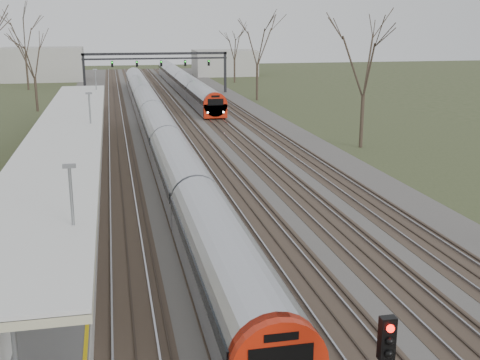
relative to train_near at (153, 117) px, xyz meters
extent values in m
cube|color=#474442|center=(2.50, 1.63, -1.43)|extent=(24.00, 160.00, 0.10)
cube|color=#4C3828|center=(-3.50, 1.63, -1.39)|extent=(2.60, 160.00, 0.06)
cube|color=gray|center=(-4.22, 1.63, -1.32)|extent=(0.07, 160.00, 0.12)
cube|color=gray|center=(-2.78, 1.63, -1.32)|extent=(0.07, 160.00, 0.12)
cube|color=#4C3828|center=(0.00, 1.63, -1.39)|extent=(2.60, 160.00, 0.06)
cube|color=gray|center=(-0.72, 1.63, -1.32)|extent=(0.07, 160.00, 0.12)
cube|color=gray|center=(0.72, 1.63, -1.32)|extent=(0.07, 160.00, 0.12)
cube|color=#4C3828|center=(3.50, 1.63, -1.39)|extent=(2.60, 160.00, 0.06)
cube|color=gray|center=(2.78, 1.63, -1.32)|extent=(0.07, 160.00, 0.12)
cube|color=gray|center=(4.22, 1.63, -1.32)|extent=(0.07, 160.00, 0.12)
cube|color=#4C3828|center=(7.00, 1.63, -1.39)|extent=(2.60, 160.00, 0.06)
cube|color=gray|center=(6.28, 1.63, -1.32)|extent=(0.07, 160.00, 0.12)
cube|color=gray|center=(7.72, 1.63, -1.32)|extent=(0.07, 160.00, 0.12)
cube|color=#4C3828|center=(10.50, 1.63, -1.39)|extent=(2.60, 160.00, 0.06)
cube|color=gray|center=(9.78, 1.63, -1.32)|extent=(0.07, 160.00, 0.12)
cube|color=gray|center=(11.22, 1.63, -1.32)|extent=(0.07, 160.00, 0.12)
cube|color=#9E9B93|center=(-6.55, -15.87, -0.98)|extent=(3.50, 69.00, 1.00)
cylinder|color=slate|center=(-6.55, -43.37, 1.02)|extent=(0.14, 0.14, 3.00)
cylinder|color=slate|center=(-6.55, -35.37, 1.02)|extent=(0.14, 0.14, 3.00)
cylinder|color=slate|center=(-6.55, -27.37, 1.02)|extent=(0.14, 0.14, 3.00)
cylinder|color=slate|center=(-6.55, -19.37, 1.02)|extent=(0.14, 0.14, 3.00)
cylinder|color=slate|center=(-6.55, -11.37, 1.02)|extent=(0.14, 0.14, 3.00)
cylinder|color=slate|center=(-6.55, -3.37, 1.02)|extent=(0.14, 0.14, 3.00)
cube|color=silver|center=(-6.55, -20.37, 2.57)|extent=(4.10, 50.00, 0.12)
cube|color=#C0BC95|center=(-6.55, -20.37, 2.40)|extent=(4.10, 50.00, 0.25)
cube|color=black|center=(-7.50, 31.63, 1.52)|extent=(0.35, 0.35, 6.00)
cube|color=black|center=(13.00, 31.63, 1.52)|extent=(0.35, 0.35, 6.00)
cube|color=black|center=(2.75, 31.63, 4.42)|extent=(21.00, 0.35, 0.35)
cube|color=black|center=(2.75, 31.63, 3.72)|extent=(21.00, 0.25, 0.25)
cube|color=black|center=(-3.50, 31.43, 3.02)|extent=(0.32, 0.22, 0.85)
sphere|color=#0CFF19|center=(-3.50, 31.29, 3.27)|extent=(0.16, 0.16, 0.16)
cube|color=black|center=(0.00, 31.43, 3.02)|extent=(0.32, 0.22, 0.85)
sphere|color=#0CFF19|center=(0.00, 31.29, 3.27)|extent=(0.16, 0.16, 0.16)
cube|color=black|center=(3.50, 31.43, 3.02)|extent=(0.32, 0.22, 0.85)
sphere|color=#0CFF19|center=(3.50, 31.29, 3.27)|extent=(0.16, 0.16, 0.16)
cube|color=black|center=(7.00, 31.43, 3.02)|extent=(0.32, 0.22, 0.85)
sphere|color=#0CFF19|center=(7.00, 31.29, 3.27)|extent=(0.16, 0.16, 0.16)
cube|color=black|center=(10.50, 31.43, 3.02)|extent=(0.32, 0.22, 0.85)
sphere|color=#0CFF19|center=(10.50, 31.29, 3.27)|extent=(0.16, 0.16, 0.16)
cylinder|color=#2D231C|center=(16.50, -11.37, 0.77)|extent=(0.30, 0.30, 4.50)
cube|color=#B5B7C0|center=(0.00, 0.24, -0.38)|extent=(2.55, 90.00, 1.60)
cylinder|color=#B5B7C0|center=(0.00, 0.24, 0.27)|extent=(2.60, 89.70, 2.60)
cube|color=black|center=(0.00, 0.24, 0.37)|extent=(2.62, 89.40, 0.55)
cube|color=black|center=(0.00, -44.88, 0.57)|extent=(1.70, 0.12, 0.70)
cube|color=black|center=(0.00, 0.24, -1.30)|extent=(1.80, 89.00, 0.35)
cube|color=#B5B7C0|center=(7.00, 35.46, -0.38)|extent=(2.55, 60.00, 1.60)
cylinder|color=#B5B7C0|center=(7.00, 35.46, 0.27)|extent=(2.60, 59.70, 2.60)
cube|color=black|center=(7.00, 35.46, 0.37)|extent=(2.62, 59.40, 0.55)
cube|color=#B81E0A|center=(7.00, 5.56, -0.43)|extent=(2.55, 0.50, 1.50)
cylinder|color=#B81E0A|center=(7.00, 5.61, 0.27)|extent=(2.60, 0.60, 2.60)
cube|color=black|center=(7.00, 5.34, 0.57)|extent=(1.70, 0.12, 0.70)
sphere|color=white|center=(6.15, 5.36, -0.53)|extent=(0.22, 0.22, 0.22)
sphere|color=white|center=(7.85, 5.36, -0.53)|extent=(0.22, 0.22, 0.22)
cube|color=black|center=(7.00, 35.46, -1.30)|extent=(1.80, 59.00, 0.35)
imported|color=#2D4758|center=(-6.09, -35.32, 0.30)|extent=(0.56, 0.67, 1.57)
cube|color=black|center=(1.75, -47.06, 2.12)|extent=(0.35, 0.22, 1.00)
sphere|color=#FF0C05|center=(1.75, -47.19, 2.42)|extent=(0.18, 0.18, 0.18)
camera|label=1|loc=(-3.82, -57.87, 8.74)|focal=45.00mm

